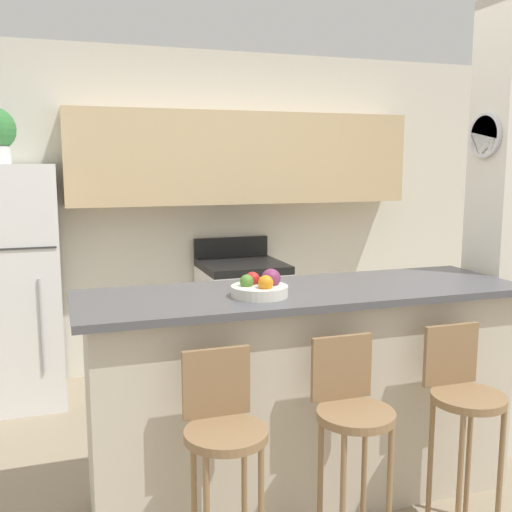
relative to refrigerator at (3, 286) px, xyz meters
name	(u,v)px	position (x,y,z in m)	size (l,w,h in m)	color
ground_plane	(302,493)	(1.49, -1.76, -0.83)	(14.00, 14.00, 0.00)	gray
wall_back	(218,190)	(1.62, 0.30, 0.63)	(5.60, 0.38, 2.55)	silver
pillar_right	(507,233)	(2.79, -1.63, 0.44)	(0.38, 0.32, 2.55)	silver
counter_bar	(303,393)	(1.49, -1.76, -0.29)	(2.18, 0.68, 1.07)	beige
refrigerator	(3,286)	(0.00, 0.00, 0.00)	(0.76, 0.66, 1.67)	white
stove_range	(242,318)	(1.72, 0.01, -0.37)	(0.62, 0.66, 1.07)	white
bar_stool_left	(224,437)	(0.94, -2.27, -0.21)	(0.32, 0.32, 0.95)	olive
bar_stool_mid	(352,418)	(1.49, -2.27, -0.21)	(0.32, 0.32, 0.95)	olive
bar_stool_right	(463,401)	(2.04, -2.27, -0.21)	(0.32, 0.32, 0.95)	olive
fruit_bowl	(260,287)	(1.24, -1.84, 0.28)	(0.26, 0.26, 0.12)	silver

